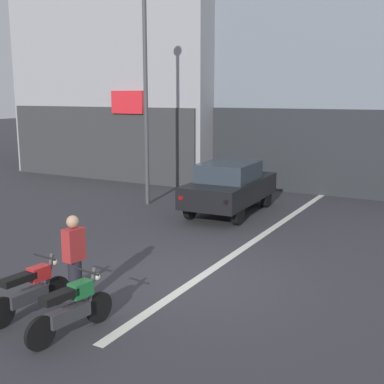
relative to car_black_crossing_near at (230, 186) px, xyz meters
The scene contains 7 objects.
ground_plane 6.15m from the car_black_crossing_near, 72.26° to the right, with size 120.00×120.00×0.00m, color #333338.
lane_centre_line 2.06m from the car_black_crossing_near, ahead, with size 0.20×18.00×0.01m, color silver.
car_black_crossing_near is the anchor object (origin of this frame).
street_lamp 4.57m from the car_black_crossing_near, behind, with size 0.36×0.36×7.09m.
motorcycle_red_row_leftmost 8.49m from the car_black_crossing_near, 88.88° to the right, with size 0.55×1.67×0.98m.
motorcycle_green_row_left_mid 8.79m from the car_black_crossing_near, 81.68° to the right, with size 0.55×1.66×0.98m.
person_by_motorcycles 7.86m from the car_black_crossing_near, 85.68° to the right, with size 0.26×0.38×1.67m.
Camera 1 is at (4.55, -8.33, 3.71)m, focal length 46.51 mm.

